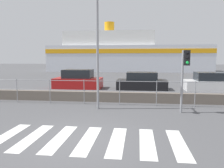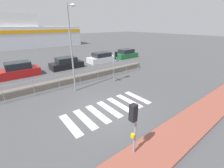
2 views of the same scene
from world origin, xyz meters
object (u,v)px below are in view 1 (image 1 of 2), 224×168
streetlamp (97,25)px  parked_car_white (212,83)px  parked_car_red (78,80)px  ferry_boat (124,55)px  parked_car_black (142,82)px  traffic_light_far (185,67)px

streetlamp → parked_car_white: 11.11m
streetlamp → parked_car_red: size_ratio=1.67×
ferry_boat → parked_car_black: (2.93, -23.62, -2.50)m
traffic_light_far → parked_car_white: traffic_light_far is taller
traffic_light_far → parked_car_black: 7.80m
streetlamp → parked_car_black: size_ratio=1.65×
parked_car_red → parked_car_white: (10.61, 0.00, -0.06)m
traffic_light_far → parked_car_red: 10.33m
streetlamp → parked_car_black: bearing=73.0°
parked_car_white → parked_car_red: bearing=180.0°
traffic_light_far → ferry_boat: (-4.73, 31.06, 0.99)m
traffic_light_far → ferry_boat: 31.43m
streetlamp → parked_car_red: (-3.00, 7.33, -3.35)m
traffic_light_far → parked_car_red: traffic_light_far is taller
parked_car_red → parked_car_white: parked_car_red is taller
traffic_light_far → parked_car_white: size_ratio=0.69×
ferry_boat → parked_car_red: ferry_boat is taller
parked_car_red → parked_car_black: parked_car_red is taller
streetlamp → traffic_light_far: bearing=-1.6°
streetlamp → ferry_boat: (-0.69, 30.95, -0.92)m
parked_car_red → parked_car_black: 5.23m
traffic_light_far → parked_car_red: size_ratio=0.73×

